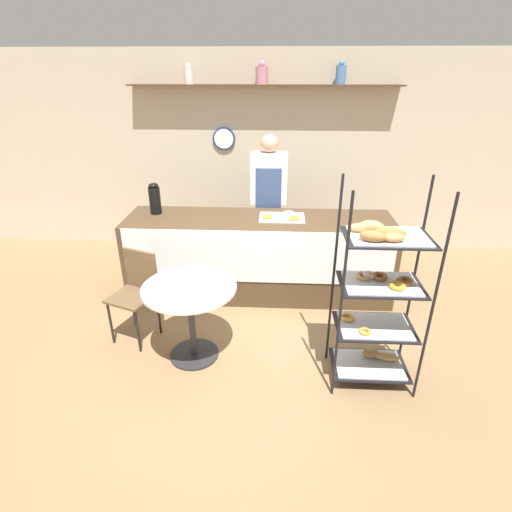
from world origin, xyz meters
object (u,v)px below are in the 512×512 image
person_worker (269,201)px  coffee_carafe (155,199)px  cafe_chair (137,286)px  cafe_table (190,304)px  donut_tray_counter (284,217)px  pastry_rack (378,294)px

person_worker → coffee_carafe: size_ratio=4.96×
cafe_chair → cafe_table: bearing=-7.2°
person_worker → cafe_chair: (-1.23, -1.45, -0.42)m
cafe_table → donut_tray_counter: donut_tray_counter is taller
pastry_rack → cafe_table: size_ratio=2.10×
cafe_chair → donut_tray_counter: 1.74m
coffee_carafe → donut_tray_counter: coffee_carafe is taller
pastry_rack → cafe_chair: (-2.15, 0.52, -0.28)m
pastry_rack → cafe_table: (-1.56, 0.20, -0.27)m
cafe_table → cafe_chair: bearing=151.7°
cafe_table → cafe_chair: 0.67m
person_worker → cafe_table: size_ratio=2.14×
person_worker → cafe_table: person_worker is taller
coffee_carafe → donut_tray_counter: 1.48m
pastry_rack → person_worker: person_worker is taller
pastry_rack → cafe_table: bearing=172.7°
pastry_rack → cafe_chair: pastry_rack is taller
cafe_table → coffee_carafe: (-0.65, 1.35, 0.54)m
pastry_rack → person_worker: 2.17m
coffee_carafe → cafe_chair: bearing=-86.8°
cafe_table → coffee_carafe: coffee_carafe is taller
person_worker → donut_tray_counter: size_ratio=3.51×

